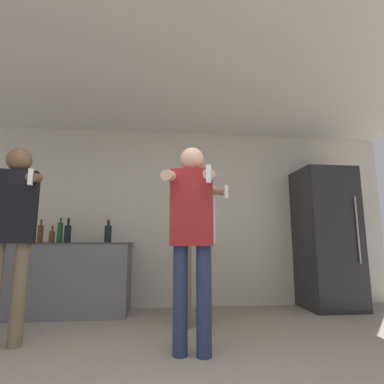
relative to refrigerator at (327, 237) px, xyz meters
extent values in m
cube|color=beige|center=(-2.39, 0.36, 0.31)|extent=(7.00, 0.06, 2.55)
cube|color=silver|center=(-2.39, -1.06, 1.61)|extent=(7.00, 3.32, 0.05)
cube|color=#262628|center=(0.00, 0.01, 0.00)|extent=(0.73, 0.66, 1.93)
cube|color=black|center=(0.00, -0.33, 0.00)|extent=(0.70, 0.01, 1.85)
cylinder|color=#99999E|center=(0.23, -0.35, 0.10)|extent=(0.02, 0.02, 0.87)
cube|color=slate|center=(-3.43, 0.03, -0.52)|extent=(1.40, 0.61, 0.88)
cube|color=#38383A|center=(-3.43, 0.03, -0.08)|extent=(1.43, 0.64, 0.01)
cylinder|color=#563314|center=(-3.71, -0.03, 0.00)|extent=(0.07, 0.07, 0.14)
cylinder|color=#563314|center=(-3.71, -0.03, 0.11)|extent=(0.03, 0.03, 0.08)
sphere|color=#B29933|center=(-3.71, -0.03, 0.14)|extent=(0.03, 0.03, 0.03)
cylinder|color=#563314|center=(-3.85, -0.03, 0.04)|extent=(0.07, 0.07, 0.22)
cylinder|color=#563314|center=(-3.85, -0.03, 0.19)|extent=(0.02, 0.02, 0.08)
sphere|color=silver|center=(-3.85, -0.03, 0.23)|extent=(0.03, 0.03, 0.03)
cylinder|color=black|center=(-3.51, -0.03, 0.03)|extent=(0.08, 0.08, 0.21)
cylinder|color=black|center=(-3.51, -0.03, 0.18)|extent=(0.03, 0.03, 0.08)
sphere|color=black|center=(-3.51, -0.03, 0.23)|extent=(0.03, 0.03, 0.03)
cylinder|color=black|center=(-3.01, -0.03, 0.03)|extent=(0.09, 0.09, 0.22)
cylinder|color=black|center=(-3.01, -0.03, 0.18)|extent=(0.04, 0.04, 0.07)
sphere|color=maroon|center=(-3.01, -0.03, 0.21)|extent=(0.04, 0.04, 0.04)
cylinder|color=#194723|center=(-3.61, -0.03, 0.05)|extent=(0.07, 0.07, 0.25)
cylinder|color=#194723|center=(-3.61, -0.03, 0.21)|extent=(0.02, 0.02, 0.07)
sphere|color=silver|center=(-3.61, -0.03, 0.25)|extent=(0.02, 0.02, 0.02)
cylinder|color=navy|center=(-2.16, -1.47, -0.53)|extent=(0.12, 0.12, 0.87)
cylinder|color=navy|center=(-1.97, -1.52, -0.53)|extent=(0.12, 0.12, 0.87)
cube|color=maroon|center=(-2.06, -1.49, 0.23)|extent=(0.39, 0.27, 0.65)
sphere|color=beige|center=(-2.06, -1.49, 0.65)|extent=(0.21, 0.21, 0.21)
cylinder|color=beige|center=(-2.26, -1.61, 0.47)|extent=(0.16, 0.34, 0.14)
cylinder|color=beige|center=(-1.94, -1.68, 0.47)|extent=(0.16, 0.34, 0.14)
cube|color=white|center=(-1.97, -1.83, 0.45)|extent=(0.04, 0.04, 0.14)
cylinder|color=#75664C|center=(-3.58, -1.12, -0.52)|extent=(0.12, 0.12, 0.89)
cube|color=black|center=(-3.67, -1.14, 0.25)|extent=(0.40, 0.28, 0.66)
sphere|color=brown|center=(-3.67, -1.14, 0.70)|extent=(0.22, 0.22, 0.22)
cylinder|color=brown|center=(-3.46, -1.28, 0.50)|extent=(0.16, 0.38, 0.14)
cube|color=white|center=(-3.43, -1.45, 0.47)|extent=(0.04, 0.04, 0.14)
cylinder|color=#75664C|center=(-2.06, -0.66, -0.53)|extent=(0.15, 0.15, 0.88)
cylinder|color=#75664C|center=(-1.82, -0.61, -0.53)|extent=(0.15, 0.15, 0.88)
cube|color=beige|center=(-1.94, -0.63, 0.25)|extent=(0.47, 0.29, 0.66)
sphere|color=#9E7051|center=(-1.94, -0.63, 0.69)|extent=(0.23, 0.23, 0.23)
cylinder|color=#9E7051|center=(-2.10, -0.88, 0.49)|extent=(0.16, 0.42, 0.14)
cylinder|color=#9E7051|center=(-1.69, -0.78, 0.49)|extent=(0.16, 0.42, 0.14)
cube|color=white|center=(-1.65, -0.98, 0.46)|extent=(0.04, 0.04, 0.14)
camera|label=1|loc=(-2.33, -4.04, -0.07)|focal=28.00mm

